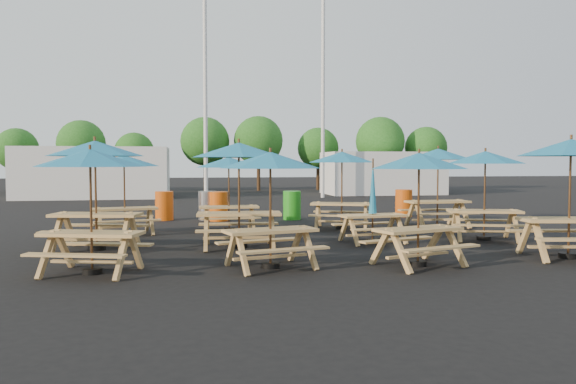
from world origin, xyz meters
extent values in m
plane|color=black|center=(0.00, 0.00, 0.00)|extent=(120.00, 120.00, 0.00)
cube|color=tan|center=(-4.49, -4.25, 0.71)|extent=(1.84, 1.12, 0.06)
cube|color=tan|center=(-4.67, -4.85, 0.43)|extent=(1.72, 0.71, 0.04)
cube|color=tan|center=(-4.32, -3.64, 0.43)|extent=(1.72, 0.71, 0.04)
cylinder|color=black|center=(-4.49, -4.25, 0.05)|extent=(0.34, 0.34, 0.10)
cylinder|color=brown|center=(-4.49, -4.25, 1.10)|extent=(0.04, 0.04, 2.20)
cone|color=#1A6E9B|center=(-4.49, -4.25, 2.03)|extent=(2.36, 2.36, 0.31)
cube|color=tan|center=(-4.85, -1.46, 0.79)|extent=(2.03, 1.12, 0.06)
cube|color=tan|center=(-4.99, -2.15, 0.48)|extent=(1.94, 0.65, 0.04)
cube|color=tan|center=(-4.71, -0.77, 0.48)|extent=(1.94, 0.65, 0.04)
cylinder|color=black|center=(-4.85, -1.46, 0.05)|extent=(0.38, 0.38, 0.11)
cylinder|color=brown|center=(-4.85, -1.46, 1.23)|extent=(0.05, 0.05, 2.46)
cone|color=#1A6E9B|center=(-4.85, -1.46, 2.26)|extent=(2.51, 2.51, 0.34)
cube|color=tan|center=(-4.54, 1.25, 0.70)|extent=(1.80, 1.02, 0.06)
cube|color=tan|center=(-4.40, 0.64, 0.43)|extent=(1.71, 0.61, 0.04)
cube|color=tan|center=(-4.68, 1.85, 0.43)|extent=(1.71, 0.61, 0.04)
cylinder|color=black|center=(-4.54, 1.25, 0.05)|extent=(0.34, 0.34, 0.09)
cylinder|color=brown|center=(-4.54, 1.25, 1.09)|extent=(0.04, 0.04, 2.17)
cone|color=#1A6E9B|center=(-4.54, 1.25, 2.00)|extent=(2.25, 2.25, 0.30)
cube|color=tan|center=(-1.33, -4.24, 0.70)|extent=(1.80, 1.06, 0.06)
cube|color=tan|center=(-1.18, -4.84, 0.42)|extent=(1.70, 0.65, 0.04)
cube|color=tan|center=(-1.49, -3.64, 0.42)|extent=(1.70, 0.65, 0.04)
cylinder|color=black|center=(-1.33, -4.24, 0.05)|extent=(0.34, 0.34, 0.09)
cylinder|color=brown|center=(-1.33, -4.24, 1.08)|extent=(0.04, 0.04, 2.16)
cone|color=#1A6E9B|center=(-1.33, -4.24, 2.00)|extent=(2.28, 2.28, 0.30)
cube|color=tan|center=(-1.69, -1.67, 0.78)|extent=(1.95, 0.87, 0.06)
cube|color=tan|center=(-1.74, -2.36, 0.47)|extent=(1.91, 0.39, 0.04)
cube|color=tan|center=(-1.64, -0.97, 0.47)|extent=(1.91, 0.39, 0.04)
cylinder|color=black|center=(-1.69, -1.67, 0.05)|extent=(0.38, 0.38, 0.11)
cylinder|color=brown|center=(-1.69, -1.67, 1.21)|extent=(0.05, 0.05, 2.43)
cone|color=#1A6E9B|center=(-1.69, -1.67, 2.24)|extent=(2.24, 2.24, 0.34)
cube|color=tan|center=(-1.70, 1.57, 0.68)|extent=(1.67, 0.67, 0.06)
cube|color=tan|center=(-1.69, 0.96, 0.42)|extent=(1.67, 0.26, 0.04)
cube|color=tan|center=(-1.71, 2.18, 0.42)|extent=(1.67, 0.26, 0.04)
cylinder|color=black|center=(-1.70, 1.57, 0.05)|extent=(0.33, 0.33, 0.09)
cylinder|color=brown|center=(-1.70, 1.57, 1.06)|extent=(0.04, 0.04, 2.13)
cone|color=#1A6E9B|center=(-1.70, 1.57, 1.96)|extent=(1.87, 1.87, 0.30)
cube|color=tan|center=(1.44, -4.51, 0.69)|extent=(1.80, 1.14, 0.06)
cube|color=tan|center=(1.63, -5.10, 0.42)|extent=(1.67, 0.74, 0.04)
cube|color=tan|center=(1.25, -3.92, 0.42)|extent=(1.67, 0.74, 0.04)
cylinder|color=black|center=(1.44, -4.51, 0.05)|extent=(0.34, 0.34, 0.09)
cylinder|color=brown|center=(1.44, -4.51, 1.08)|extent=(0.04, 0.04, 2.15)
cone|color=#1A6E9B|center=(1.44, -4.51, 1.98)|extent=(2.35, 2.35, 0.30)
cube|color=tan|center=(1.59, -1.39, 0.66)|extent=(1.67, 0.83, 0.05)
cube|color=tan|center=(1.66, -1.98, 0.40)|extent=(1.62, 0.43, 0.04)
cube|color=tan|center=(1.51, -0.81, 0.40)|extent=(1.62, 0.43, 0.04)
cylinder|color=black|center=(1.59, -1.39, 0.04)|extent=(0.32, 0.32, 0.09)
cylinder|color=brown|center=(1.59, -1.39, 1.03)|extent=(0.04, 0.04, 2.05)
cone|color=#1A6E9B|center=(1.59, -1.39, 1.38)|extent=(0.20, 0.20, 1.34)
cube|color=tan|center=(1.60, 1.47, 0.74)|extent=(1.92, 1.24, 0.06)
cube|color=tan|center=(1.38, 0.85, 0.45)|extent=(1.78, 0.82, 0.04)
cube|color=tan|center=(1.81, 2.09, 0.45)|extent=(1.78, 0.82, 0.04)
cylinder|color=black|center=(1.60, 1.47, 0.05)|extent=(0.36, 0.36, 0.10)
cylinder|color=brown|center=(1.60, 1.47, 1.15)|extent=(0.04, 0.04, 2.29)
cone|color=#1A6E9B|center=(1.60, 1.47, 2.11)|extent=(2.52, 2.52, 0.32)
cube|color=tan|center=(4.81, -4.23, 0.79)|extent=(2.01, 1.04, 0.06)
cube|color=tan|center=(4.92, -3.54, 0.48)|extent=(1.93, 0.57, 0.04)
cylinder|color=black|center=(4.81, -4.23, 0.05)|extent=(0.38, 0.38, 0.11)
cylinder|color=brown|center=(4.81, -4.23, 1.22)|extent=(0.05, 0.05, 2.45)
cone|color=#1A6E9B|center=(4.81, -4.23, 2.25)|extent=(2.43, 2.43, 0.34)
cube|color=tan|center=(4.50, -1.45, 0.73)|extent=(1.89, 1.15, 0.06)
cube|color=tan|center=(4.32, -2.07, 0.44)|extent=(1.77, 0.73, 0.04)
cube|color=tan|center=(4.68, -0.82, 0.44)|extent=(1.77, 0.73, 0.04)
cylinder|color=black|center=(4.50, -1.45, 0.05)|extent=(0.35, 0.35, 0.10)
cylinder|color=brown|center=(4.50, -1.45, 1.13)|extent=(0.04, 0.04, 2.26)
cone|color=#1A6E9B|center=(4.50, -1.45, 2.08)|extent=(2.42, 2.42, 0.31)
cube|color=tan|center=(4.58, 1.44, 0.77)|extent=(1.90, 0.81, 0.06)
cube|color=tan|center=(4.61, 0.75, 0.47)|extent=(1.88, 0.34, 0.04)
cube|color=tan|center=(4.55, 2.12, 0.47)|extent=(1.88, 0.34, 0.04)
cylinder|color=black|center=(4.58, 1.44, 0.05)|extent=(0.37, 0.37, 0.10)
cylinder|color=brown|center=(4.58, 1.44, 1.20)|extent=(0.05, 0.05, 2.39)
cone|color=#1A6E9B|center=(4.58, 1.44, 2.21)|extent=(2.16, 2.16, 0.33)
cylinder|color=#D34F0C|center=(-3.65, 4.94, 0.49)|extent=(0.61, 0.61, 0.98)
cylinder|color=#D34F0C|center=(-1.85, 4.36, 0.49)|extent=(0.61, 0.61, 0.98)
cylinder|color=gray|center=(-2.21, 4.81, 0.49)|extent=(0.61, 0.61, 0.98)
cylinder|color=#22941A|center=(0.64, 4.39, 0.49)|extent=(0.61, 0.61, 0.98)
cylinder|color=#D34F0C|center=(4.83, 4.77, 0.49)|extent=(0.61, 0.61, 0.98)
cylinder|color=silver|center=(-2.00, 14.00, 6.00)|extent=(0.20, 0.20, 12.00)
cylinder|color=silver|center=(4.50, 16.00, 6.00)|extent=(0.20, 0.20, 12.00)
cube|color=silver|center=(-8.00, 18.00, 1.40)|extent=(8.00, 4.00, 2.80)
cube|color=silver|center=(9.00, 19.00, 1.30)|extent=(7.00, 4.00, 2.60)
cylinder|color=#382314|center=(-14.07, 25.25, 0.96)|extent=(0.24, 0.24, 1.92)
sphere|color=#1E5919|center=(-14.07, 25.25, 2.84)|extent=(2.80, 2.80, 2.80)
cylinder|color=#382314|center=(-9.74, 23.90, 1.07)|extent=(0.24, 0.24, 2.14)
sphere|color=#1E5919|center=(-9.74, 23.90, 3.16)|extent=(3.11, 3.11, 3.11)
cylinder|color=#382314|center=(-6.39, 23.65, 0.89)|extent=(0.24, 0.24, 1.78)
sphere|color=#1E5919|center=(-6.39, 23.65, 2.63)|extent=(2.59, 2.59, 2.59)
cylinder|color=#382314|center=(-1.75, 24.72, 1.16)|extent=(0.24, 0.24, 2.31)
sphere|color=#1E5919|center=(-1.75, 24.72, 3.41)|extent=(3.36, 3.36, 3.36)
cylinder|color=#382314|center=(1.90, 24.26, 1.17)|extent=(0.24, 0.24, 2.35)
sphere|color=#1E5919|center=(1.90, 24.26, 3.47)|extent=(3.41, 3.41, 3.41)
cylinder|color=#382314|center=(6.22, 24.67, 1.01)|extent=(0.24, 0.24, 2.02)
sphere|color=#1E5919|center=(6.22, 24.67, 2.98)|extent=(2.94, 2.94, 2.94)
cylinder|color=#382314|center=(10.23, 22.90, 1.16)|extent=(0.24, 0.24, 2.32)
sphere|color=#1E5919|center=(10.23, 22.90, 3.43)|extent=(3.38, 3.38, 3.38)
cylinder|color=#382314|center=(13.63, 22.92, 1.02)|extent=(0.24, 0.24, 2.03)
sphere|color=#1E5919|center=(13.63, 22.92, 3.00)|extent=(2.95, 2.95, 2.95)
camera|label=1|loc=(-2.78, -14.43, 1.95)|focal=35.00mm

